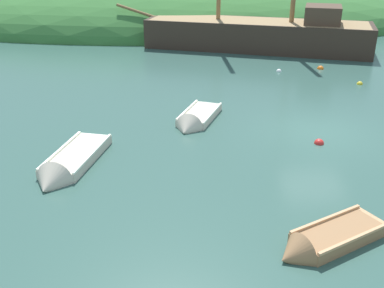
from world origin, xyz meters
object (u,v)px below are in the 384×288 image
(rowboat_center, at_px, (67,167))
(rowboat_portside, at_px, (194,121))
(buoy_orange, at_px, (319,69))
(buoy_red, at_px, (318,143))
(sailing_ship, at_px, (258,38))
(buoy_yellow, at_px, (359,84))
(rowboat_near_dock, at_px, (324,242))
(buoy_white, at_px, (278,71))

(rowboat_center, bearing_deg, rowboat_portside, 146.26)
(buoy_orange, bearing_deg, buoy_red, -104.96)
(rowboat_portside, xyz_separation_m, buoy_red, (4.50, -2.01, -0.08))
(sailing_ship, distance_m, rowboat_center, 19.51)
(sailing_ship, relative_size, rowboat_portside, 5.13)
(rowboat_center, relative_size, buoy_yellow, 13.37)
(rowboat_near_dock, bearing_deg, sailing_ship, -123.80)
(sailing_ship, height_order, buoy_white, sailing_ship)
(rowboat_center, height_order, rowboat_near_dock, rowboat_center)
(sailing_ship, relative_size, buoy_yellow, 57.52)
(sailing_ship, relative_size, rowboat_near_dock, 5.56)
(rowboat_center, bearing_deg, rowboat_near_dock, 73.06)
(rowboat_portside, height_order, buoy_red, rowboat_portside)
(rowboat_center, distance_m, rowboat_near_dock, 8.20)
(sailing_ship, height_order, rowboat_portside, sailing_ship)
(buoy_yellow, bearing_deg, rowboat_near_dock, -112.16)
(rowboat_portside, distance_m, buoy_red, 4.93)
(sailing_ship, xyz_separation_m, buoy_red, (0.13, -15.53, -0.72))
(rowboat_portside, distance_m, buoy_orange, 11.10)
(rowboat_near_dock, relative_size, buoy_orange, 8.39)
(buoy_white, bearing_deg, buoy_orange, 12.84)
(buoy_red, bearing_deg, buoy_orange, 75.04)
(rowboat_center, relative_size, rowboat_near_dock, 1.29)
(buoy_red, distance_m, buoy_yellow, 8.39)
(rowboat_portside, relative_size, buoy_red, 9.49)
(rowboat_center, height_order, buoy_orange, rowboat_center)
(rowboat_portside, bearing_deg, buoy_yellow, 141.72)
(rowboat_center, bearing_deg, sailing_ship, 166.03)
(rowboat_near_dock, distance_m, buoy_red, 6.14)
(rowboat_center, distance_m, buoy_orange, 16.85)
(rowboat_near_dock, bearing_deg, buoy_orange, -134.75)
(rowboat_near_dock, height_order, rowboat_portside, rowboat_portside)
(buoy_red, height_order, buoy_yellow, buoy_red)
(rowboat_portside, height_order, buoy_yellow, rowboat_portside)
(sailing_ship, bearing_deg, buoy_white, 109.34)
(rowboat_center, relative_size, buoy_orange, 10.85)
(sailing_ship, height_order, buoy_red, sailing_ship)
(buoy_orange, distance_m, buoy_yellow, 3.26)
(buoy_yellow, xyz_separation_m, buoy_white, (-3.72, 2.45, 0.00))
(rowboat_near_dock, xyz_separation_m, buoy_red, (1.43, 5.97, -0.10))
(sailing_ship, distance_m, buoy_red, 15.54)
(buoy_orange, xyz_separation_m, buoy_yellow, (1.23, -3.02, 0.00))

